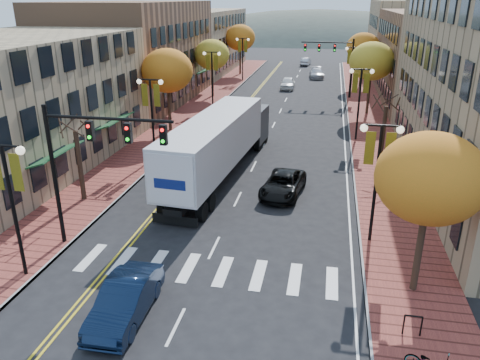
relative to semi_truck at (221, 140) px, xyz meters
The scene contains 31 objects.
ground 14.21m from the semi_truck, 82.22° to the right, with size 200.00×200.00×0.00m, color black.
sidewalk_left 20.11m from the semi_truck, 110.87° to the left, with size 4.00×85.00×0.15m, color brown.
sidewalk_right 21.73m from the semi_truck, 59.71° to the left, with size 4.00×85.00×0.15m, color brown.
building_left_near 15.26m from the semi_truck, behind, with size 12.00×22.00×9.00m, color #9E8966.
building_left_mid 26.97m from the semi_truck, 124.30° to the left, with size 12.00×24.00×11.00m, color brown.
building_left_far 49.56m from the semi_truck, 107.77° to the left, with size 12.00×26.00×9.50m, color #9E8966.
building_right_mid 34.85m from the semi_truck, 54.08° to the left, with size 15.00×24.00×10.00m, color brown.
building_right_far 54.22m from the semi_truck, 67.87° to the left, with size 15.00×20.00×11.00m, color #9E8966.
tree_left_a 9.21m from the semi_truck, 140.54° to the right, with size 0.28×0.28×4.20m.
tree_left_b 12.73m from the semi_truck, 125.01° to the left, with size 4.48×4.48×7.21m.
tree_left_c 27.21m from the semi_truck, 105.21° to the left, with size 4.16×4.16×6.69m.
tree_left_d 44.82m from the semi_truck, 99.15° to the left, with size 4.61×4.61×7.42m.
tree_right_a 16.29m from the semi_truck, 47.42° to the right, with size 4.16×4.16×6.69m.
tree_right_b 11.66m from the semi_truck, 20.85° to the left, with size 0.28×0.28×4.20m.
tree_right_c 23.09m from the semi_truck, 61.61° to the left, with size 4.48×4.48×7.21m.
tree_right_d 37.85m from the semi_truck, 73.23° to the left, with size 4.35×4.35×7.00m.
lamp_left_a 15.05m from the semi_truck, 112.04° to the right, with size 1.96×0.36×6.05m.
lamp_left_b 6.26m from the semi_truck, 159.04° to the left, with size 1.96×0.36×6.05m.
lamp_left_c 20.99m from the semi_truck, 105.55° to the left, with size 1.96×0.36×6.05m.
lamp_left_d 38.60m from the semi_truck, 98.36° to the left, with size 1.96×0.36×6.05m.
lamp_right_a 12.37m from the semi_truck, 39.90° to the right, with size 1.96×0.36×6.05m.
lamp_right_b 13.94m from the semi_truck, 47.22° to the left, with size 1.96×0.36×6.05m.
lamp_right_c 29.73m from the semi_truck, 71.55° to the left, with size 1.96×0.36×6.05m.
traffic_mast_near 11.68m from the semi_truck, 108.28° to the right, with size 6.10×0.35×7.00m.
traffic_mast_far 29.19m from the semi_truck, 75.33° to the left, with size 6.10×0.34×7.00m.
semi_truck is the anchor object (origin of this frame).
navy_sedan 15.73m from the semi_truck, 90.51° to the right, with size 1.59×4.57×1.51m, color black.
black_suv 5.52m from the semi_truck, 30.01° to the right, with size 2.22×4.81×1.34m, color black.
car_far_white 33.45m from the semi_truck, 87.61° to the left, with size 1.78×4.42×1.51m, color white.
car_far_silver 43.46m from the semi_truck, 83.60° to the left, with size 1.99×4.90×1.42m, color #ACADB4.
car_far_oncoming 57.01m from the semi_truck, 87.59° to the left, with size 1.41×4.05×1.33m, color #AAABB2.
Camera 1 is at (5.02, -15.50, 11.45)m, focal length 35.00 mm.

